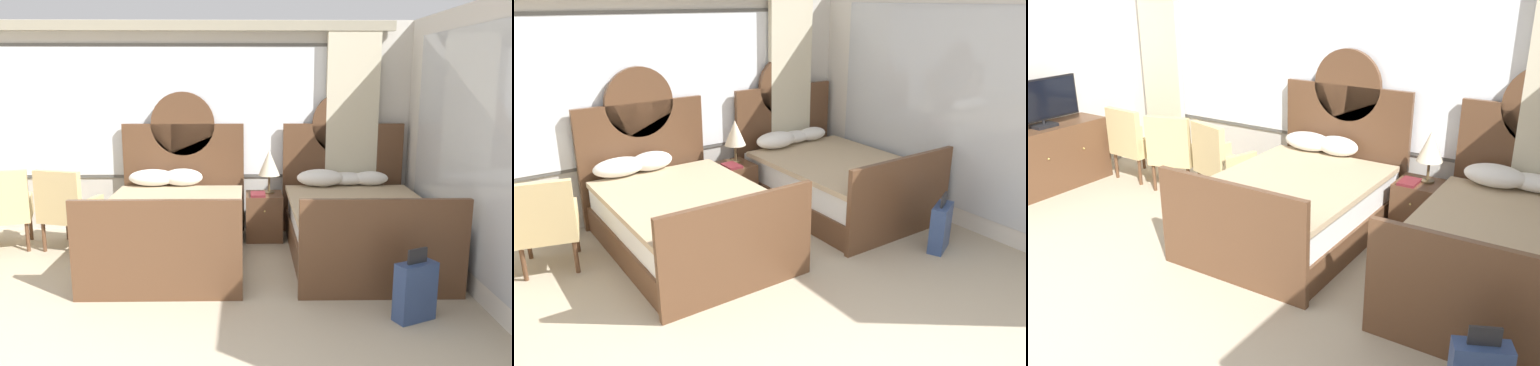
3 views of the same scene
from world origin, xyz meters
TOP-DOWN VIEW (x-y plane):
  - wall_back_window at (0.00, 4.36)m, footprint 6.53×0.22m
  - wall_right_mirror at (3.30, 1.91)m, footprint 0.08×4.96m
  - bed_near_window at (0.34, 3.21)m, footprint 1.55×2.25m
  - bed_near_mirror at (2.40, 3.22)m, footprint 1.55×2.25m
  - nightstand_between_beds at (1.38, 3.90)m, footprint 0.45×0.48m
  - table_lamp_on_nightstand at (1.44, 3.96)m, footprint 0.27×0.27m
  - book_on_nightstand at (1.30, 3.81)m, footprint 0.18×0.26m
  - armchair_by_window_left at (-0.94, 3.53)m, footprint 0.70×0.70m
  - armchair_by_window_centre at (-1.67, 3.53)m, footprint 0.71×0.71m
  - suitcase_on_floor at (2.57, 1.64)m, footprint 0.38×0.29m

SIDE VIEW (x-z plane):
  - suitcase_on_floor at x=2.57m, z-range -0.06..0.57m
  - nightstand_between_beds at x=1.38m, z-range 0.00..0.58m
  - bed_near_window at x=0.34m, z-range -0.53..1.29m
  - bed_near_mirror at x=2.40m, z-range -0.53..1.29m
  - armchair_by_window_left at x=-0.94m, z-range 0.03..1.00m
  - armchair_by_window_centre at x=-1.67m, z-range 0.03..1.00m
  - book_on_nightstand at x=1.30m, z-range 0.58..0.61m
  - table_lamp_on_nightstand at x=1.44m, z-range 0.68..1.22m
  - wall_right_mirror at x=3.30m, z-range 0.00..2.70m
  - wall_back_window at x=0.00m, z-range 0.07..2.77m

